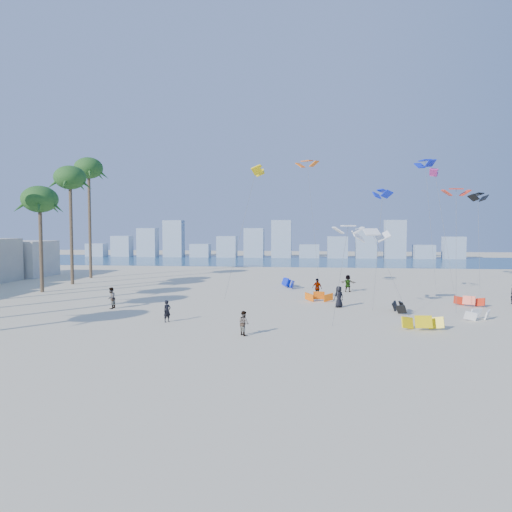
# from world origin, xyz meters

# --- Properties ---
(ground) EXTENTS (220.00, 220.00, 0.00)m
(ground) POSITION_xyz_m (0.00, 0.00, 0.00)
(ground) COLOR beige
(ground) RESTS_ON ground
(ocean) EXTENTS (220.00, 220.00, 0.00)m
(ocean) POSITION_xyz_m (0.00, 72.00, 0.01)
(ocean) COLOR navy
(ocean) RESTS_ON ground
(kitesurfer_near) EXTENTS (0.68, 0.70, 1.62)m
(kitesurfer_near) POSITION_xyz_m (-2.83, 8.74, 0.81)
(kitesurfer_near) COLOR black
(kitesurfer_near) RESTS_ON ground
(kitesurfer_mid) EXTENTS (0.97, 0.99, 1.60)m
(kitesurfer_mid) POSITION_xyz_m (3.41, 5.12, 0.80)
(kitesurfer_mid) COLOR gray
(kitesurfer_mid) RESTS_ON ground
(kitesurfers_far) EXTENTS (36.30, 14.09, 1.92)m
(kitesurfers_far) POSITION_xyz_m (11.32, 19.54, 0.92)
(kitesurfers_far) COLOR black
(kitesurfers_far) RESTS_ON ground
(grounded_kites) EXTENTS (19.30, 24.10, 1.03)m
(grounded_kites) POSITION_xyz_m (13.05, 18.25, 0.45)
(grounded_kites) COLOR orange
(grounded_kites) RESTS_ON ground
(flying_kites) EXTENTS (31.00, 29.35, 15.93)m
(flying_kites) POSITION_xyz_m (15.46, 25.32, 11.39)
(flying_kites) COLOR white
(flying_kites) RESTS_ON ground
(distant_skyline) EXTENTS (85.00, 3.00, 8.40)m
(distant_skyline) POSITION_xyz_m (-1.19, 82.00, 3.09)
(distant_skyline) COLOR #9EADBF
(distant_skyline) RESTS_ON ground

